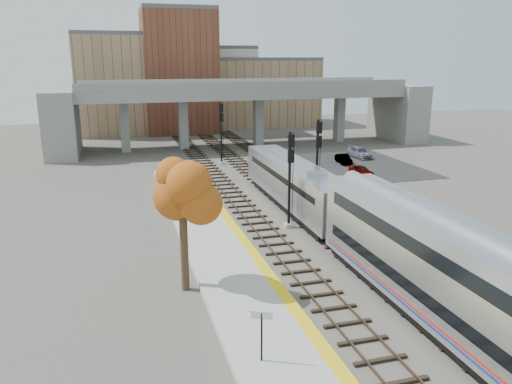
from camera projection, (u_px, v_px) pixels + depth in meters
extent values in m
plane|color=#47423D|center=(354.00, 271.00, 30.42)|extent=(160.00, 160.00, 0.00)
cube|color=#9E9E99|center=(238.00, 282.00, 28.45)|extent=(4.50, 60.00, 0.35)
cube|color=yellow|center=(270.00, 276.00, 28.91)|extent=(0.70, 60.00, 0.01)
cube|color=black|center=(249.00, 214.00, 41.15)|extent=(2.50, 95.00, 0.14)
cube|color=brown|center=(241.00, 214.00, 40.93)|extent=(0.07, 95.00, 0.14)
cube|color=brown|center=(258.00, 212.00, 41.32)|extent=(0.07, 95.00, 0.14)
cube|color=black|center=(297.00, 210.00, 42.27)|extent=(2.50, 95.00, 0.14)
cube|color=brown|center=(289.00, 210.00, 42.05)|extent=(0.07, 95.00, 0.14)
cube|color=brown|center=(305.00, 208.00, 42.43)|extent=(0.07, 95.00, 0.14)
cube|color=black|center=(340.00, 206.00, 43.33)|extent=(2.50, 95.00, 0.14)
cube|color=brown|center=(333.00, 206.00, 43.11)|extent=(0.07, 95.00, 0.14)
cube|color=brown|center=(348.00, 205.00, 43.49)|extent=(0.07, 95.00, 0.14)
cube|color=slate|center=(245.00, 92.00, 71.49)|extent=(46.00, 10.00, 1.50)
cube|color=slate|center=(254.00, 85.00, 66.71)|extent=(46.00, 0.20, 1.00)
cube|color=slate|center=(237.00, 82.00, 75.62)|extent=(46.00, 0.20, 1.00)
cube|color=slate|center=(125.00, 126.00, 68.08)|extent=(1.20, 1.60, 7.00)
cube|color=slate|center=(183.00, 124.00, 70.21)|extent=(1.20, 1.60, 7.00)
cube|color=slate|center=(258.00, 121.00, 73.13)|extent=(1.20, 1.60, 7.00)
cube|color=slate|center=(339.00, 119.00, 76.58)|extent=(1.20, 1.60, 7.00)
cube|color=slate|center=(62.00, 123.00, 65.76)|extent=(4.00, 12.00, 8.50)
cube|color=slate|center=(397.00, 112.00, 79.04)|extent=(4.00, 12.00, 8.50)
cube|color=#9F7B5C|center=(131.00, 85.00, 86.00)|extent=(18.00, 14.00, 16.00)
cube|color=#4C4C4F|center=(128.00, 35.00, 83.83)|extent=(18.00, 14.00, 0.60)
cube|color=beige|center=(206.00, 88.00, 94.62)|extent=(16.00, 16.00, 14.00)
cube|color=#4C4C4F|center=(205.00, 48.00, 92.72)|extent=(16.00, 16.00, 0.60)
cube|color=brown|center=(180.00, 73.00, 84.82)|extent=(12.00, 10.00, 20.00)
cube|color=#4C4C4F|center=(177.00, 9.00, 82.13)|extent=(12.00, 10.00, 0.60)
cube|color=#9F7B5C|center=(260.00, 93.00, 95.68)|extent=(20.00, 14.00, 12.00)
cube|color=#4C4C4F|center=(260.00, 59.00, 94.04)|extent=(20.00, 14.00, 0.60)
cube|color=black|center=(353.00, 165.00, 60.12)|extent=(14.00, 18.00, 0.04)
cube|color=#A8AAB2|center=(295.00, 182.00, 42.36)|extent=(3.00, 19.00, 3.20)
cube|color=black|center=(262.00, 155.00, 51.04)|extent=(2.20, 0.06, 1.10)
cube|color=black|center=(295.00, 175.00, 42.21)|extent=(3.02, 16.15, 0.50)
cube|color=black|center=(294.00, 203.00, 42.85)|extent=(2.70, 17.10, 0.50)
cube|color=#A8AAB2|center=(295.00, 161.00, 41.89)|extent=(1.60, 9.50, 0.40)
cube|color=#A8AAB2|center=(479.00, 291.00, 21.23)|extent=(3.00, 25.00, 4.60)
cube|color=black|center=(482.00, 265.00, 20.92)|extent=(3.02, 23.00, 0.75)
cube|color=black|center=(476.00, 311.00, 21.47)|extent=(3.02, 23.00, 0.65)
cube|color=#A92014|center=(474.00, 328.00, 21.69)|extent=(3.03, 24.00, 0.12)
cube|color=navy|center=(474.00, 332.00, 21.74)|extent=(3.03, 24.00, 0.12)
cube|color=black|center=(472.00, 343.00, 21.89)|extent=(2.70, 23.75, 0.40)
cube|color=#9E9E99|center=(289.00, 225.00, 38.21)|extent=(0.60, 0.60, 0.30)
cylinder|color=black|center=(289.00, 181.00, 37.29)|extent=(0.21, 0.21, 7.36)
cube|color=black|center=(291.00, 141.00, 36.26)|extent=(0.47, 0.18, 0.95)
cube|color=black|center=(291.00, 156.00, 36.56)|extent=(0.47, 0.18, 0.95)
cube|color=#9E9E99|center=(316.00, 205.00, 43.48)|extent=(0.60, 0.60, 0.30)
cylinder|color=black|center=(317.00, 164.00, 42.53)|extent=(0.22, 0.22, 7.59)
cube|color=black|center=(319.00, 128.00, 41.48)|extent=(0.49, 0.18, 0.98)
cube|color=black|center=(319.00, 142.00, 41.79)|extent=(0.49, 0.18, 0.98)
cube|color=#9E9E99|center=(222.00, 163.00, 60.79)|extent=(0.60, 0.60, 0.30)
cylinder|color=black|center=(221.00, 134.00, 59.86)|extent=(0.21, 0.21, 7.49)
cube|color=black|center=(221.00, 108.00, 58.81)|extent=(0.48, 0.18, 0.96)
cube|color=black|center=(221.00, 118.00, 59.12)|extent=(0.48, 0.18, 0.96)
cylinder|color=black|center=(262.00, 337.00, 20.55)|extent=(0.08, 0.08, 2.20)
cube|color=white|center=(262.00, 315.00, 20.29)|extent=(0.84, 0.42, 0.35)
cylinder|color=#382619|center=(184.00, 245.00, 27.29)|extent=(0.44, 0.44, 5.36)
ellipsoid|color=#BD5519|center=(182.00, 191.00, 26.49)|extent=(3.60, 3.60, 3.83)
imported|color=#99999E|center=(361.00, 171.00, 54.71)|extent=(2.01, 3.43, 1.10)
imported|color=#99999E|center=(344.00, 159.00, 60.82)|extent=(1.52, 3.51, 1.12)
imported|color=#99999E|center=(360.00, 153.00, 64.56)|extent=(2.10, 4.52, 1.28)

